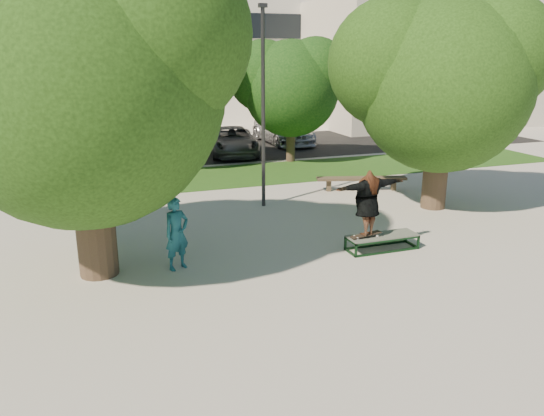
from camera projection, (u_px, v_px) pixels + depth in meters
name	position (u px, v px, depth m)	size (l,w,h in m)	color
ground	(292.00, 266.00, 12.21)	(120.00, 120.00, 0.00)	#AEA9A0
grass_strip	(227.00, 176.00, 21.12)	(30.00, 4.00, 0.02)	#204C15
asphalt_strip	(175.00, 151.00, 26.68)	(40.00, 8.00, 0.01)	black
tree_left	(75.00, 68.00, 10.58)	(6.96, 5.95, 7.12)	#38281E
tree_right	(440.00, 75.00, 15.77)	(6.24, 5.33, 6.51)	#38281E
bg_tree_left	(10.00, 82.00, 19.06)	(5.28, 4.51, 5.77)	#38281E
bg_tree_mid	(160.00, 71.00, 21.66)	(5.76, 4.92, 6.24)	#38281E
bg_tree_right	(289.00, 83.00, 23.13)	(5.04, 4.31, 5.43)	#38281E
lamppost	(263.00, 107.00, 16.18)	(0.25, 0.15, 6.11)	#2D2D30
office_building	(104.00, 6.00, 38.24)	(30.00, 14.12, 16.00)	white
side_building	(416.00, 64.00, 36.80)	(15.00, 10.00, 8.00)	beige
grind_box	(382.00, 242.00, 13.19)	(1.80, 0.60, 0.38)	black
skater_rig	(368.00, 203.00, 12.74)	(2.04, 0.84, 1.69)	white
bystander	(177.00, 233.00, 11.84)	(0.61, 0.40, 1.68)	#1A5866
bench	(362.00, 179.00, 18.82)	(3.18, 1.31, 0.49)	#4C402E
car_silver_a	(72.00, 139.00, 25.37)	(1.89, 4.69, 1.60)	#AEAEB3
car_dark	(67.00, 145.00, 24.47)	(1.35, 3.87, 1.28)	black
car_grey	(233.00, 141.00, 25.51)	(2.18, 4.73, 1.31)	#5A5B60
car_silver_b	(282.00, 129.00, 28.86)	(2.12, 5.22, 1.52)	#B7B8BC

